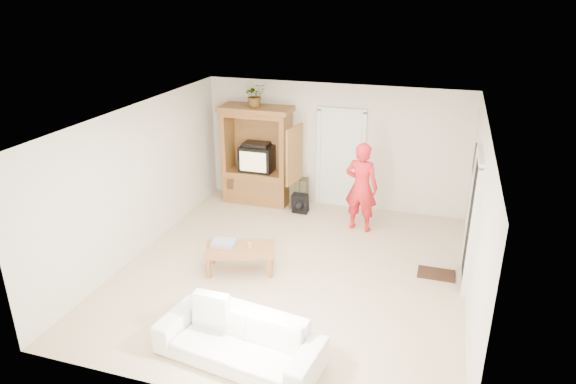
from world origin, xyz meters
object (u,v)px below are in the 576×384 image
at_px(sofa, 239,340).
at_px(armoire, 258,161).
at_px(coffee_table, 240,251).
at_px(man, 361,187).

bearing_deg(sofa, armoire, 116.23).
xyz_separation_m(sofa, coffee_table, (-0.83, 2.05, 0.06)).
xyz_separation_m(man, coffee_table, (-1.60, -2.16, -0.51)).
height_order(man, sofa, man).
height_order(man, coffee_table, man).
height_order(armoire, man, armoire).
xyz_separation_m(armoire, man, (2.36, -0.74, -0.04)).
distance_m(man, sofa, 4.32).
relative_size(sofa, coffee_table, 1.66).
height_order(armoire, coffee_table, armoire).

